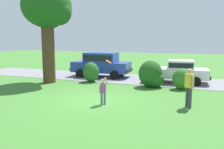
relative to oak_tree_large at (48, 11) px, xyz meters
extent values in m
plane|color=#3D752D|center=(5.03, -3.49, -4.82)|extent=(80.00, 80.00, 0.00)
cube|color=slate|center=(5.03, 3.19, -4.81)|extent=(28.00, 4.40, 0.02)
cylinder|color=#513823|center=(-0.01, -0.15, -2.75)|extent=(0.85, 0.85, 4.14)
ellipsoid|color=#1E511C|center=(-0.01, -0.15, 0.31)|extent=(3.32, 3.32, 2.82)
ellipsoid|color=#1E511C|center=(0.91, -0.15, -0.10)|extent=(1.70, 1.70, 1.70)
ellipsoid|color=#1E511C|center=(-0.47, 0.64, -0.10)|extent=(2.10, 2.10, 2.10)
ellipsoid|color=#286023|center=(2.61, 1.06, -4.13)|extent=(1.13, 1.04, 1.39)
ellipsoid|color=#1E511C|center=(6.87, 0.82, -3.99)|extent=(1.47, 1.46, 1.67)
ellipsoid|color=#1E511C|center=(7.17, 0.80, -4.31)|extent=(1.13, 1.13, 1.02)
ellipsoid|color=#33702B|center=(8.75, 0.78, -4.19)|extent=(1.07, 0.94, 1.26)
ellipsoid|color=#33702B|center=(8.87, 0.79, -4.57)|extent=(0.57, 0.57, 0.51)
cube|color=white|center=(8.19, 2.91, -4.14)|extent=(4.32, 2.13, 0.64)
cube|color=white|center=(8.51, 2.93, -3.54)|extent=(1.79, 1.73, 0.56)
cube|color=black|center=(8.51, 2.93, -3.54)|extent=(1.65, 1.74, 0.34)
cylinder|color=black|center=(6.96, 1.88, -4.52)|extent=(0.61, 0.26, 0.60)
cylinder|color=black|center=(6.83, 3.76, -4.52)|extent=(0.61, 0.26, 0.60)
cylinder|color=black|center=(9.56, 2.06, -4.52)|extent=(0.61, 0.26, 0.60)
cylinder|color=black|center=(9.43, 3.94, -4.52)|extent=(0.61, 0.26, 0.60)
cube|color=black|center=(6.06, 2.76, -4.30)|extent=(0.24, 1.75, 0.20)
cube|color=black|center=(10.33, 3.06, -4.30)|extent=(0.24, 1.75, 0.20)
cube|color=#28429E|center=(2.36, 3.38, -4.02)|extent=(4.59, 2.09, 0.80)
cube|color=#28429E|center=(2.36, 3.38, -3.26)|extent=(2.56, 1.75, 0.72)
cube|color=black|center=(2.36, 3.38, -3.26)|extent=(2.36, 1.76, 0.43)
cylinder|color=black|center=(1.02, 2.37, -4.48)|extent=(0.69, 0.26, 0.68)
cylinder|color=black|center=(0.92, 4.24, -4.48)|extent=(0.69, 0.26, 0.68)
cylinder|color=black|center=(3.81, 2.52, -4.48)|extent=(0.69, 0.26, 0.68)
cylinder|color=black|center=(3.71, 4.40, -4.48)|extent=(0.69, 0.26, 0.68)
cube|color=black|center=(0.08, 3.26, -4.22)|extent=(0.22, 1.75, 0.20)
cube|color=black|center=(4.65, 3.51, -4.22)|extent=(0.22, 1.75, 0.20)
cylinder|color=#4C608C|center=(5.64, -4.00, -4.55)|extent=(0.10, 0.10, 0.55)
cylinder|color=#4C608C|center=(5.77, -3.95, -4.55)|extent=(0.10, 0.10, 0.55)
cube|color=#994C8C|center=(5.71, -3.98, -4.05)|extent=(0.30, 0.24, 0.44)
sphere|color=beige|center=(5.71, -3.98, -3.71)|extent=(0.20, 0.20, 0.20)
cylinder|color=beige|center=(5.84, -3.88, -3.73)|extent=(0.15, 0.28, 0.39)
cylinder|color=beige|center=(5.56, -4.03, -4.10)|extent=(0.07, 0.07, 0.36)
cylinder|color=orange|center=(5.83, -3.60, -2.87)|extent=(0.27, 0.28, 0.20)
cylinder|color=red|center=(5.83, -3.60, -2.87)|extent=(0.16, 0.16, 0.12)
cylinder|color=#3F3F4C|center=(9.35, -3.03, -4.37)|extent=(0.14, 0.14, 0.90)
cylinder|color=#3F3F4C|center=(9.48, -3.18, -4.37)|extent=(0.14, 0.14, 0.90)
cube|color=gold|center=(9.42, -3.10, -3.62)|extent=(0.41, 0.41, 0.60)
sphere|color=tan|center=(9.42, -3.10, -3.19)|extent=(0.22, 0.22, 0.22)
cylinder|color=tan|center=(9.27, -2.94, -3.67)|extent=(0.09, 0.09, 0.55)
cylinder|color=tan|center=(9.57, -3.26, -3.67)|extent=(0.09, 0.09, 0.55)
camera|label=1|loc=(9.98, -13.83, -1.81)|focal=38.32mm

